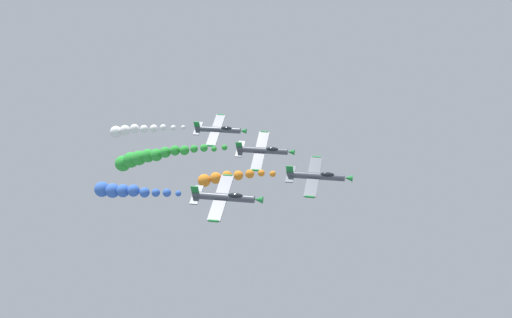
% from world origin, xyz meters
% --- Properties ---
extents(airplane_lead, '(8.89, 10.35, 4.18)m').
position_xyz_m(airplane_lead, '(5.14, 10.81, 60.17)').
color(airplane_lead, '#474C56').
extents(smoke_trail_lead, '(2.36, 12.73, 3.33)m').
position_xyz_m(smoke_trail_lead, '(5.37, -4.16, 58.98)').
color(smoke_trail_lead, orange).
extents(airplane_left_inner, '(8.40, 10.35, 5.20)m').
position_xyz_m(airplane_left_inner, '(-6.38, 0.01, 60.34)').
color(airplane_left_inner, '#474C56').
extents(smoke_trail_left_inner, '(5.50, 23.07, 7.45)m').
position_xyz_m(smoke_trail_left_inner, '(-8.58, -22.96, 56.92)').
color(smoke_trail_left_inner, green).
extents(airplane_right_inner, '(8.86, 10.35, 4.27)m').
position_xyz_m(airplane_right_inner, '(17.21, -1.01, 60.22)').
color(airplane_right_inner, '#474C56').
extents(smoke_trail_right_inner, '(2.68, 13.88, 2.47)m').
position_xyz_m(smoke_trail_right_inner, '(16.59, -16.93, 59.81)').
color(smoke_trail_right_inner, blue).
extents(airplane_left_outer, '(8.73, 10.35, 4.56)m').
position_xyz_m(airplane_left_outer, '(-17.60, -11.07, 60.62)').
color(airplane_left_outer, '#474C56').
extents(smoke_trail_left_outer, '(2.52, 16.17, 3.46)m').
position_xyz_m(smoke_trail_left_outer, '(-17.91, -29.07, 59.48)').
color(smoke_trail_left_outer, white).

